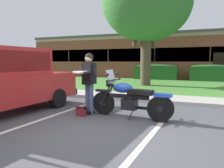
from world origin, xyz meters
name	(u,v)px	position (x,y,z in m)	size (l,w,h in m)	color
ground_plane	(98,129)	(0.00, 0.00, 0.00)	(140.00, 140.00, 0.00)	#4C4C51
curb_strip	(139,100)	(0.00, 3.45, 0.06)	(60.00, 0.20, 0.12)	#B7B2A8
concrete_walk	(145,97)	(0.00, 4.30, 0.04)	(60.00, 1.50, 0.08)	#B7B2A8
grass_lawn	(163,85)	(0.00, 9.04, 0.03)	(60.00, 7.98, 0.06)	#478433
stall_stripe_0	(44,119)	(-1.66, 0.20, 0.00)	(0.12, 4.40, 0.01)	silver
stall_stripe_1	(153,132)	(1.18, 0.20, 0.00)	(0.12, 4.40, 0.01)	silver
motorcycle	(133,100)	(0.45, 1.15, 0.49)	(2.24, 0.82, 1.26)	black
rider_person	(89,78)	(-0.83, 1.11, 1.01)	(0.56, 0.66, 1.70)	black
handbag	(81,111)	(-0.91, 0.82, 0.14)	(0.28, 0.13, 0.36)	maroon
shade_tree	(147,4)	(-0.98, 8.43, 4.74)	(5.11, 5.11, 6.95)	#4C3D2D
hedge_left	(156,72)	(-1.23, 12.93, 0.65)	(3.29, 0.90, 1.24)	#235623
hedge_center_left	(210,73)	(2.70, 12.93, 0.65)	(2.79, 0.90, 1.24)	#235623
brick_building	(164,57)	(-1.42, 18.27, 1.91)	(24.19, 9.95, 3.82)	brown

